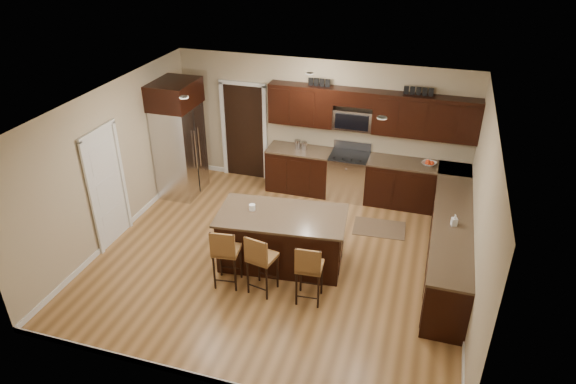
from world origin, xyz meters
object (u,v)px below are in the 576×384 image
(stool_left, at_px, (225,251))
(refrigerator, at_px, (179,138))
(range, at_px, (348,176))
(stool_mid, at_px, (260,258))
(island, at_px, (282,240))
(stool_right, at_px, (309,268))

(stool_left, relative_size, refrigerator, 0.44)
(range, xyz_separation_m, stool_left, (-1.24, -3.38, 0.18))
(stool_left, relative_size, stool_mid, 1.01)
(island, relative_size, stool_right, 2.13)
(range, height_order, island, range)
(stool_right, distance_m, refrigerator, 4.29)
(island, xyz_separation_m, stool_mid, (-0.07, -0.84, 0.21))
(stool_mid, xyz_separation_m, stool_right, (0.75, -0.00, -0.01))
(range, relative_size, island, 0.51)
(stool_right, bearing_deg, range, 86.77)
(range, height_order, refrigerator, refrigerator)
(island, distance_m, stool_left, 1.07)
(island, xyz_separation_m, refrigerator, (-2.69, 1.75, 0.77))
(stool_left, height_order, stool_mid, stool_left)
(stool_mid, relative_size, stool_right, 1.01)
(stool_mid, distance_m, refrigerator, 3.73)
(stool_mid, distance_m, stool_right, 0.75)
(range, relative_size, stool_left, 1.07)
(stool_mid, bearing_deg, island, 96.25)
(stool_left, bearing_deg, range, 62.93)
(island, relative_size, stool_mid, 2.10)
(range, height_order, stool_left, range)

